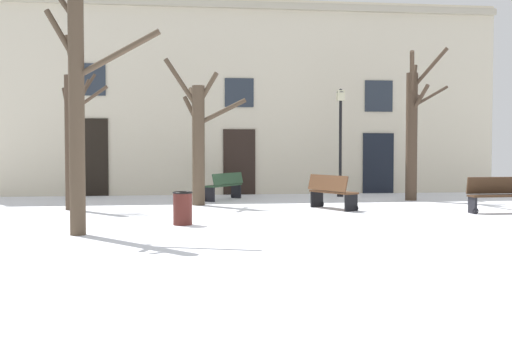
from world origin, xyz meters
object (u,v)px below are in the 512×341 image
Objects in this scene: tree_right_of_center at (77,97)px; tree_near_facade at (72,135)px; litter_bin at (183,208)px; bench_by_litter_bin at (225,185)px; tree_foreground at (199,136)px; bench_facing_shops at (501,194)px; tree_center at (413,127)px; streetlamp at (340,131)px; bench_back_to_back_right at (332,192)px.

tree_near_facade is at bearing 101.38° from tree_right_of_center.
litter_bin is 0.46× the size of bench_by_litter_bin.
tree_foreground reaches higher than bench_facing_shops.
tree_near_facade is (-10.42, -1.63, -0.31)m from tree_center.
bench_back_to_back_right is at bearing -108.08° from streetlamp.
bench_facing_shops is at bearing -10.79° from tree_near_facade.
tree_foreground is at bearing 8.65° from bench_by_litter_bin.
tree_foreground is 1.04× the size of tree_near_facade.
bench_facing_shops is at bearing -76.41° from tree_center.
tree_foreground is 5.89× the size of litter_bin.
tree_center is at bearing 34.63° from tree_right_of_center.
tree_foreground is 4.29m from bench_back_to_back_right.
tree_right_of_center is at bearing -148.09° from litter_bin.
bench_back_to_back_right is (-3.28, -2.41, -1.88)m from tree_center.
litter_bin is (-5.45, -6.94, -1.93)m from streetlamp.
bench_by_litter_bin is at bearing 144.56° from bench_facing_shops.
litter_bin is at bearing -171.70° from bench_facing_shops.
tree_center is 10.55m from tree_near_facade.
tree_right_of_center is 1.31× the size of tree_near_facade.
bench_facing_shops is at bearing 9.91° from litter_bin.
tree_foreground is at bearing -153.81° from streetlamp.
tree_right_of_center reaches higher than bench_facing_shops.
tree_foreground reaches higher than bench_back_to_back_right.
tree_center is 2.68× the size of bench_facing_shops.
tree_center reaches higher than bench_facing_shops.
tree_right_of_center is 7.73m from bench_back_to_back_right.
tree_right_of_center is 8.43m from bench_by_litter_bin.
bench_back_to_back_right is at bearing -143.77° from tree_center.
tree_right_of_center is at bearing -78.62° from tree_near_facade.
tree_near_facade is at bearing 167.60° from bench_facing_shops.
tree_near_facade is 9.11m from streetlamp.
litter_bin is (3.02, -3.61, -1.68)m from tree_near_facade.
tree_foreground is at bearing 14.16° from tree_near_facade.
streetlamp is 4.68m from bench_back_to_back_right.
bench_by_litter_bin is at bearing 12.44° from bench_back_to_back_right.
tree_center is 11.48m from tree_right_of_center.
streetlamp is at bearing 47.62° from tree_right_of_center.
tree_center is (6.91, 0.75, 0.31)m from tree_foreground.
tree_foreground is 4.82m from litter_bin.
litter_bin is 0.46× the size of bench_back_to_back_right.
tree_near_facade is 5.29m from bench_by_litter_bin.
bench_back_to_back_right is at bearing 160.08° from bench_facing_shops.
bench_by_litter_bin is 4.27m from bench_back_to_back_right.
bench_by_litter_bin is at bearing 171.86° from tree_center.
streetlamp is at bearing -45.72° from bench_back_to_back_right.
bench_by_litter_bin is (4.39, 2.50, -1.58)m from tree_near_facade.
tree_right_of_center is at bearing 96.11° from bench_back_to_back_right.
bench_facing_shops is at bearing 93.48° from bench_by_litter_bin.
streetlamp is 2.07× the size of bench_facing_shops.
bench_back_to_back_right is (-1.34, -4.10, -1.82)m from streetlamp.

